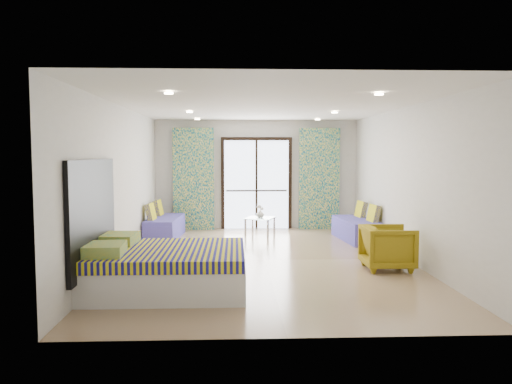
{
  "coord_description": "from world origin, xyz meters",
  "views": [
    {
      "loc": [
        -0.53,
        -8.68,
        1.88
      ],
      "look_at": [
        -0.14,
        0.72,
        1.15
      ],
      "focal_mm": 35.0,
      "sensor_mm": 36.0,
      "label": 1
    }
  ],
  "objects_px": {
    "daybed_right": "(357,229)",
    "daybed_left": "(164,226)",
    "coffee_table": "(260,219)",
    "armchair": "(388,245)",
    "bed": "(167,268)"
  },
  "relations": [
    {
      "from": "daybed_left",
      "to": "coffee_table",
      "type": "height_order",
      "value": "daybed_left"
    },
    {
      "from": "armchair",
      "to": "coffee_table",
      "type": "bearing_deg",
      "value": 28.58
    },
    {
      "from": "daybed_right",
      "to": "armchair",
      "type": "bearing_deg",
      "value": -98.95
    },
    {
      "from": "bed",
      "to": "coffee_table",
      "type": "height_order",
      "value": "bed"
    },
    {
      "from": "daybed_right",
      "to": "armchair",
      "type": "xyz_separation_m",
      "value": [
        -0.18,
        -2.72,
        0.14
      ]
    },
    {
      "from": "daybed_left",
      "to": "armchair",
      "type": "distance_m",
      "value": 5.18
    },
    {
      "from": "daybed_right",
      "to": "armchair",
      "type": "relative_size",
      "value": 2.17
    },
    {
      "from": "bed",
      "to": "armchair",
      "type": "bearing_deg",
      "value": 17.67
    },
    {
      "from": "daybed_left",
      "to": "armchair",
      "type": "height_order",
      "value": "daybed_left"
    },
    {
      "from": "bed",
      "to": "armchair",
      "type": "height_order",
      "value": "armchair"
    },
    {
      "from": "daybed_right",
      "to": "daybed_left",
      "type": "bearing_deg",
      "value": 167.98
    },
    {
      "from": "coffee_table",
      "to": "armchair",
      "type": "bearing_deg",
      "value": -61.59
    },
    {
      "from": "daybed_left",
      "to": "armchair",
      "type": "relative_size",
      "value": 2.14
    },
    {
      "from": "coffee_table",
      "to": "bed",
      "type": "bearing_deg",
      "value": -108.27
    },
    {
      "from": "daybed_right",
      "to": "armchair",
      "type": "height_order",
      "value": "daybed_right"
    }
  ]
}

